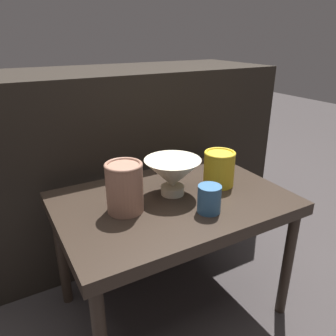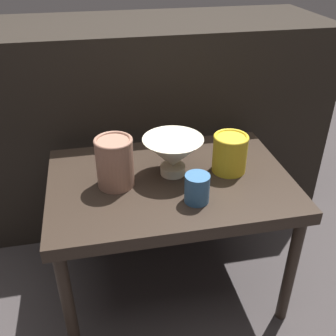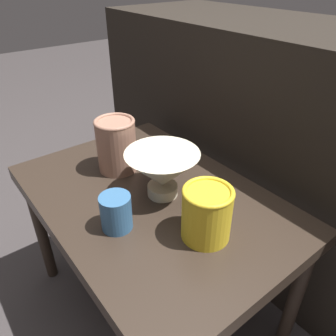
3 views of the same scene
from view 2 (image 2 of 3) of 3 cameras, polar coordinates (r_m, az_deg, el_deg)
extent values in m
plane|color=#383333|center=(1.51, 0.24, -16.15)|extent=(8.00, 8.00, 0.00)
cube|color=#2D231C|center=(1.22, 0.29, -2.26)|extent=(0.74, 0.51, 0.04)
cylinder|color=#2D231C|center=(1.20, -14.24, -18.96)|extent=(0.04, 0.04, 0.42)
cylinder|color=#2D231C|center=(1.31, 17.33, -14.08)|extent=(0.04, 0.04, 0.42)
cylinder|color=#2D231C|center=(1.52, -14.06, -6.25)|extent=(0.04, 0.04, 0.42)
cylinder|color=#2D231C|center=(1.61, 10.44, -3.39)|extent=(0.04, 0.04, 0.42)
cube|color=black|center=(1.73, -3.57, 7.13)|extent=(1.48, 0.50, 0.81)
cylinder|color=beige|center=(1.23, 0.70, -0.22)|extent=(0.08, 0.08, 0.03)
cone|color=beige|center=(1.20, 0.72, 2.27)|extent=(0.19, 0.19, 0.09)
cylinder|color=#996B56|center=(1.16, -7.73, 0.78)|extent=(0.11, 0.11, 0.15)
torus|color=#996B56|center=(1.12, -7.99, 4.02)|extent=(0.11, 0.11, 0.01)
cylinder|color=gold|center=(1.24, 8.94, 2.01)|extent=(0.11, 0.11, 0.12)
torus|color=gold|center=(1.21, 9.17, 4.44)|extent=(0.11, 0.11, 0.01)
cylinder|color=#33608E|center=(1.09, 4.23, -2.97)|extent=(0.07, 0.07, 0.08)
camera|label=1|loc=(0.36, -58.28, -12.42)|focal=35.00mm
camera|label=3|loc=(1.00, 41.28, 15.59)|focal=35.00mm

